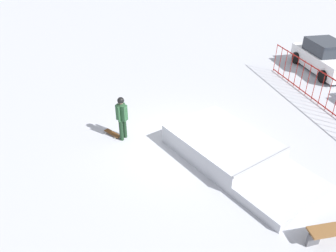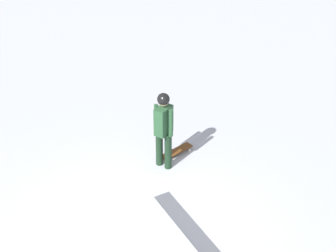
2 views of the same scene
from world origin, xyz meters
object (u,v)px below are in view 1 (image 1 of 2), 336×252
object	(u,v)px
skater	(122,115)
parked_car_white	(325,58)
skate_ramp	(232,152)
skateboard	(112,133)

from	to	relation	value
skater	parked_car_white	bearing A→B (deg)	61.48
parked_car_white	skate_ramp	bearing A→B (deg)	-48.40
skate_ramp	skateboard	world-z (taller)	skate_ramp
skate_ramp	parked_car_white	size ratio (longest dim) A/B	1.41
skater	parked_car_white	distance (m)	12.04
skateboard	parked_car_white	bearing A→B (deg)	74.13
skateboard	parked_car_white	distance (m)	12.31
skate_ramp	skater	size ratio (longest dim) A/B	3.46
skater	skateboard	world-z (taller)	skater
skater	skateboard	bearing A→B (deg)	-179.34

